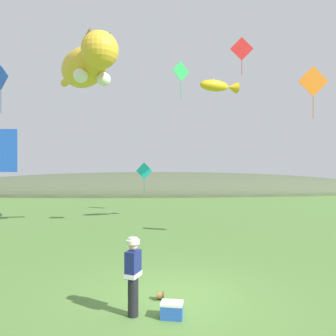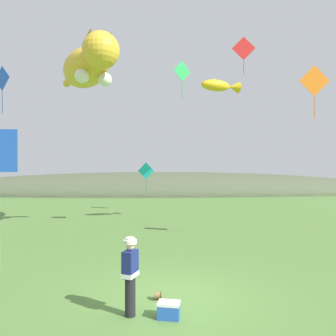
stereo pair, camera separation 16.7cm
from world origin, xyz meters
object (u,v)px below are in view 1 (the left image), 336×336
festival_attendant (133,274)px  kite_diamond_teal (144,171)px  kite_spool (160,295)px  kite_diamond_blue (1,78)px  festival_banner_pole (2,177)px  kite_giant_cat (87,66)px  kite_diamond_red (242,49)px  kite_fish_windsock (218,86)px  kite_diamond_green (181,72)px  kite_diamond_orange (313,82)px  picnic_cooler (172,310)px

festival_attendant → kite_diamond_teal: kite_diamond_teal is taller
kite_spool → kite_diamond_blue: bearing=141.2°
festival_banner_pole → kite_diamond_teal: size_ratio=2.34×
kite_diamond_teal → kite_giant_cat: bearing=-127.2°
festival_banner_pole → kite_diamond_red: bearing=41.1°
kite_giant_cat → kite_fish_windsock: (7.09, 0.81, -0.78)m
kite_spool → kite_diamond_green: (1.26, 8.21, 8.05)m
kite_fish_windsock → kite_diamond_orange: bearing=-59.2°
picnic_cooler → kite_fish_windsock: (3.26, 10.83, 7.68)m
kite_spool → kite_diamond_blue: 10.41m
kite_fish_windsock → kite_diamond_blue: bearing=-153.4°
picnic_cooler → kite_diamond_red: bearing=68.1°
kite_giant_cat → kite_diamond_orange: bearing=-22.3°
festival_banner_pole → kite_diamond_teal: festival_banner_pole is taller
kite_giant_cat → kite_diamond_green: 4.95m
kite_fish_windsock → kite_diamond_teal: size_ratio=1.22×
festival_attendant → kite_diamond_red: size_ratio=0.76×
kite_diamond_blue → kite_giant_cat: bearing=57.5°
festival_attendant → kite_giant_cat: size_ratio=0.26×
festival_attendant → kite_giant_cat: (-2.96, 9.88, 7.69)m
festival_banner_pole → kite_diamond_orange: 12.33m
festival_attendant → festival_banner_pole: 6.01m
kite_diamond_red → kite_diamond_orange: (1.09, -6.80, -3.76)m
picnic_cooler → kite_diamond_orange: (6.20, 5.91, 6.69)m
kite_diamond_green → kite_diamond_orange: bearing=-32.7°
kite_diamond_blue → festival_attendant: bearing=-46.6°
picnic_cooler → kite_diamond_orange: size_ratio=0.25×
festival_attendant → kite_diamond_orange: size_ratio=0.82×
kite_diamond_orange → kite_diamond_blue: kite_diamond_orange is taller
kite_fish_windsock → kite_diamond_teal: 7.04m
picnic_cooler → kite_giant_cat: kite_giant_cat is taller
festival_banner_pole → kite_diamond_red: kite_diamond_red is taller
kite_giant_cat → festival_banner_pole: bearing=-102.9°
festival_attendant → kite_diamond_green: 11.75m
kite_diamond_green → festival_banner_pole: bearing=-138.4°
kite_diamond_red → kite_diamond_blue: size_ratio=1.24×
kite_spool → kite_diamond_teal: bearing=93.2°
kite_fish_windsock → festival_attendant: bearing=-111.1°
kite_fish_windsock → kite_giant_cat: bearing=-173.5°
kite_giant_cat → festival_attendant: bearing=-73.3°
festival_attendant → festival_banner_pole: festival_banner_pole is taller
kite_diamond_orange → kite_diamond_green: bearing=147.3°
kite_diamond_blue → kite_diamond_green: 8.21m
kite_diamond_blue → festival_banner_pole: bearing=-64.9°
kite_spool → kite_diamond_orange: size_ratio=0.10×
picnic_cooler → kite_giant_cat: size_ratio=0.08×
kite_diamond_teal → kite_spool: bearing=-86.8°
kite_diamond_green → kite_diamond_teal: bearing=113.1°
kite_fish_windsock → kite_diamond_blue: size_ratio=1.28×
kite_diamond_red → kite_giant_cat: bearing=-163.3°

